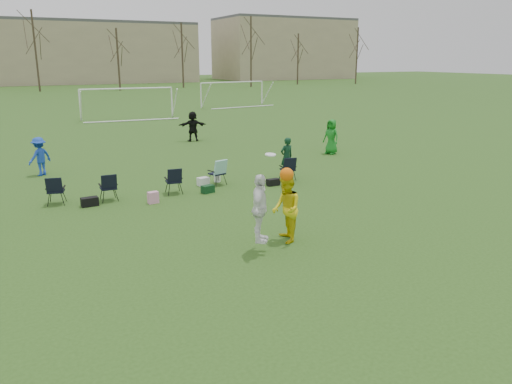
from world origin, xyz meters
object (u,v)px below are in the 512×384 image
center_contest (276,208)px  goal_mid (127,95)px  goal_right (233,87)px  fielder_blue (40,156)px  fielder_black (193,126)px  fielder_green_far (331,137)px

center_contest → goal_mid: center_contest is taller
goal_right → fielder_blue: bearing=-136.7°
fielder_blue → fielder_black: 10.40m
goal_mid → goal_right: bearing=30.6°
fielder_blue → goal_right: (19.89, 24.80, 1.11)m
fielder_black → goal_mid: bearing=-77.3°
fielder_green_far → goal_mid: 21.06m
fielder_green_far → center_contest: 13.46m
center_contest → fielder_blue: bearing=113.0°
center_contest → fielder_green_far: bearing=49.0°
fielder_green_far → goal_right: size_ratio=0.24×
fielder_green_far → center_contest: bearing=-61.0°
fielder_green_far → fielder_black: (-4.98, 7.01, -0.00)m
fielder_blue → goal_mid: size_ratio=0.22×
fielder_blue → center_contest: bearing=78.2°
fielder_black → center_contest: 17.60m
fielder_green_far → center_contest: size_ratio=0.69×
fielder_green_far → fielder_black: bearing=-164.6°
fielder_blue → fielder_black: fielder_black is taller
fielder_blue → goal_right: goal_right is taller
fielder_blue → fielder_green_far: bearing=139.4°
goal_mid → center_contest: bearing=-91.6°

